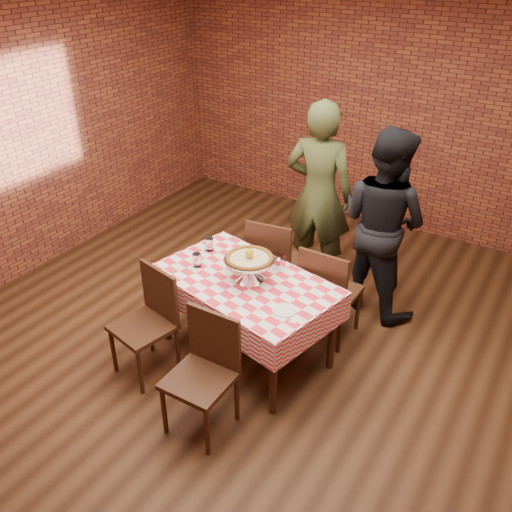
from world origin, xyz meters
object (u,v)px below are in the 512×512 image
at_px(pizza, 249,259).
at_px(condiment_caddy, 278,261).
at_px(pizza_stand, 249,269).
at_px(diner_olive, 319,195).
at_px(chair_near_left, 143,327).
at_px(chair_near_right, 199,379).
at_px(water_glass_left, 197,260).
at_px(table, 245,317).
at_px(water_glass_right, 209,244).
at_px(chair_far_left, 276,259).
at_px(diner_black, 383,223).
at_px(chair_far_right, 331,290).

distance_m(pizza, condiment_caddy, 0.32).
distance_m(pizza_stand, diner_olive, 1.43).
bearing_deg(chair_near_left, pizza, 59.57).
bearing_deg(condiment_caddy, diner_olive, 108.14).
distance_m(pizza_stand, chair_near_right, 0.99).
distance_m(water_glass_left, chair_near_left, 0.70).
height_order(table, chair_near_left, chair_near_left).
relative_size(water_glass_right, diner_olive, 0.06).
bearing_deg(chair_near_left, table, 60.13).
height_order(water_glass_left, diner_olive, diner_olive).
distance_m(condiment_caddy, diner_olive, 1.17).
relative_size(table, water_glass_left, 12.18).
xyz_separation_m(chair_far_left, diner_black, (0.86, 0.44, 0.43)).
relative_size(pizza, chair_near_left, 0.42).
distance_m(condiment_caddy, chair_near_right, 1.23).
relative_size(chair_far_left, diner_black, 0.52).
relative_size(table, diner_black, 0.81).
relative_size(pizza, diner_olive, 0.20).
xyz_separation_m(pizza_stand, condiment_caddy, (0.11, 0.27, -0.03)).
bearing_deg(pizza, table, -145.86).
height_order(condiment_caddy, chair_far_left, chair_far_left).
bearing_deg(chair_near_left, condiment_caddy, 64.59).
xyz_separation_m(table, pizza_stand, (0.03, 0.02, 0.48)).
height_order(diner_olive, diner_black, diner_olive).
relative_size(chair_near_left, diner_black, 0.51).
height_order(chair_near_left, diner_black, diner_black).
relative_size(water_glass_left, diner_black, 0.07).
distance_m(water_glass_right, chair_far_left, 0.78).
height_order(table, chair_far_right, chair_far_right).
bearing_deg(chair_far_left, water_glass_right, 53.60).
bearing_deg(water_glass_left, diner_black, 49.42).
height_order(water_glass_left, chair_far_right, chair_far_right).
height_order(table, pizza, pizza).
relative_size(chair_far_right, diner_olive, 0.49).
bearing_deg(water_glass_right, condiment_caddy, 4.97).
relative_size(pizza, condiment_caddy, 2.88).
bearing_deg(pizza, chair_near_left, -132.81).
bearing_deg(chair_far_right, table, 52.20).
bearing_deg(diner_black, chair_far_right, 92.34).
distance_m(chair_near_left, diner_olive, 2.19).
bearing_deg(table, diner_black, 62.02).
bearing_deg(table, water_glass_right, 155.84).
bearing_deg(chair_far_right, diner_black, -104.95).
relative_size(table, chair_near_left, 1.58).
xyz_separation_m(chair_near_left, chair_near_right, (0.75, -0.25, 0.00)).
bearing_deg(chair_near_right, diner_olive, 94.94).
xyz_separation_m(pizza_stand, pizza, (0.00, 0.00, 0.10)).
xyz_separation_m(pizza_stand, chair_far_left, (-0.22, 0.82, -0.39)).
bearing_deg(pizza, diner_black, 62.72).
bearing_deg(condiment_caddy, table, -107.56).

